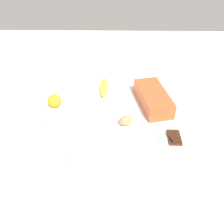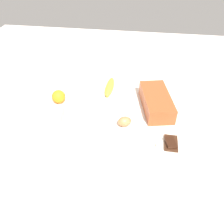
{
  "view_description": "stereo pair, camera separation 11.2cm",
  "coord_description": "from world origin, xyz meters",
  "px_view_note": "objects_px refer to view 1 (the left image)",
  "views": [
    {
      "loc": [
        0.87,
        0.01,
        0.75
      ],
      "look_at": [
        0.0,
        0.0,
        0.04
      ],
      "focal_mm": 37.21,
      "sensor_mm": 36.0,
      "label": 1
    },
    {
      "loc": [
        0.86,
        0.12,
        0.75
      ],
      "look_at": [
        0.0,
        0.0,
        0.04
      ],
      "focal_mm": 37.21,
      "sensor_mm": 36.0,
      "label": 2
    }
  ],
  "objects_px": {
    "flour_bowl": "(90,155)",
    "banana": "(104,87)",
    "butter_block": "(56,120)",
    "orange_fruit": "(54,101)",
    "sugar_bowl": "(44,149)",
    "egg_near_butter": "(126,120)",
    "chocolate_plate": "(174,138)",
    "loaf_pan": "(153,98)"
  },
  "relations": [
    {
      "from": "loaf_pan",
      "to": "flour_bowl",
      "type": "distance_m",
      "value": 0.48
    },
    {
      "from": "loaf_pan",
      "to": "chocolate_plate",
      "type": "relative_size",
      "value": 2.32
    },
    {
      "from": "orange_fruit",
      "to": "sugar_bowl",
      "type": "bearing_deg",
      "value": 4.29
    },
    {
      "from": "orange_fruit",
      "to": "chocolate_plate",
      "type": "distance_m",
      "value": 0.62
    },
    {
      "from": "loaf_pan",
      "to": "sugar_bowl",
      "type": "relative_size",
      "value": 2.1
    },
    {
      "from": "loaf_pan",
      "to": "chocolate_plate",
      "type": "height_order",
      "value": "loaf_pan"
    },
    {
      "from": "flour_bowl",
      "to": "banana",
      "type": "relative_size",
      "value": 0.81
    },
    {
      "from": "flour_bowl",
      "to": "banana",
      "type": "bearing_deg",
      "value": 176.09
    },
    {
      "from": "butter_block",
      "to": "chocolate_plate",
      "type": "xyz_separation_m",
      "value": [
        0.09,
        0.54,
        -0.02
      ]
    },
    {
      "from": "loaf_pan",
      "to": "banana",
      "type": "bearing_deg",
      "value": -129.48
    },
    {
      "from": "loaf_pan",
      "to": "chocolate_plate",
      "type": "bearing_deg",
      "value": 1.47
    },
    {
      "from": "banana",
      "to": "egg_near_butter",
      "type": "distance_m",
      "value": 0.31
    },
    {
      "from": "butter_block",
      "to": "loaf_pan",
      "type": "bearing_deg",
      "value": 109.67
    },
    {
      "from": "butter_block",
      "to": "egg_near_butter",
      "type": "height_order",
      "value": "butter_block"
    },
    {
      "from": "sugar_bowl",
      "to": "chocolate_plate",
      "type": "xyz_separation_m",
      "value": [
        -0.09,
        0.55,
        -0.02
      ]
    },
    {
      "from": "sugar_bowl",
      "to": "butter_block",
      "type": "relative_size",
      "value": 1.59
    },
    {
      "from": "loaf_pan",
      "to": "banana",
      "type": "height_order",
      "value": "loaf_pan"
    },
    {
      "from": "flour_bowl",
      "to": "chocolate_plate",
      "type": "distance_m",
      "value": 0.38
    },
    {
      "from": "loaf_pan",
      "to": "orange_fruit",
      "type": "relative_size",
      "value": 4.24
    },
    {
      "from": "orange_fruit",
      "to": "butter_block",
      "type": "bearing_deg",
      "value": 13.3
    },
    {
      "from": "orange_fruit",
      "to": "egg_near_butter",
      "type": "distance_m",
      "value": 0.39
    },
    {
      "from": "flour_bowl",
      "to": "egg_near_butter",
      "type": "bearing_deg",
      "value": 145.42
    },
    {
      "from": "sugar_bowl",
      "to": "chocolate_plate",
      "type": "distance_m",
      "value": 0.56
    },
    {
      "from": "loaf_pan",
      "to": "chocolate_plate",
      "type": "distance_m",
      "value": 0.27
    },
    {
      "from": "butter_block",
      "to": "chocolate_plate",
      "type": "distance_m",
      "value": 0.55
    },
    {
      "from": "orange_fruit",
      "to": "egg_near_butter",
      "type": "height_order",
      "value": "orange_fruit"
    },
    {
      "from": "flour_bowl",
      "to": "sugar_bowl",
      "type": "distance_m",
      "value": 0.19
    },
    {
      "from": "flour_bowl",
      "to": "chocolate_plate",
      "type": "bearing_deg",
      "value": 107.79
    },
    {
      "from": "egg_near_butter",
      "to": "chocolate_plate",
      "type": "xyz_separation_m",
      "value": [
        0.1,
        0.21,
        -0.01
      ]
    },
    {
      "from": "sugar_bowl",
      "to": "orange_fruit",
      "type": "height_order",
      "value": "orange_fruit"
    },
    {
      "from": "flour_bowl",
      "to": "banana",
      "type": "distance_m",
      "value": 0.51
    },
    {
      "from": "butter_block",
      "to": "sugar_bowl",
      "type": "bearing_deg",
      "value": -3.31
    },
    {
      "from": "sugar_bowl",
      "to": "egg_near_butter",
      "type": "relative_size",
      "value": 2.21
    },
    {
      "from": "loaf_pan",
      "to": "egg_near_butter",
      "type": "height_order",
      "value": "loaf_pan"
    },
    {
      "from": "sugar_bowl",
      "to": "egg_near_butter",
      "type": "height_order",
      "value": "sugar_bowl"
    },
    {
      "from": "banana",
      "to": "egg_near_butter",
      "type": "bearing_deg",
      "value": 21.39
    },
    {
      "from": "sugar_bowl",
      "to": "orange_fruit",
      "type": "xyz_separation_m",
      "value": [
        -0.32,
        -0.02,
        0.01
      ]
    },
    {
      "from": "butter_block",
      "to": "banana",
      "type": "bearing_deg",
      "value": 144.66
    },
    {
      "from": "butter_block",
      "to": "egg_near_butter",
      "type": "xyz_separation_m",
      "value": [
        -0.01,
        0.33,
        -0.01
      ]
    },
    {
      "from": "sugar_bowl",
      "to": "orange_fruit",
      "type": "distance_m",
      "value": 0.32
    },
    {
      "from": "banana",
      "to": "egg_near_butter",
      "type": "height_order",
      "value": "egg_near_butter"
    },
    {
      "from": "flour_bowl",
      "to": "butter_block",
      "type": "distance_m",
      "value": 0.27
    }
  ]
}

